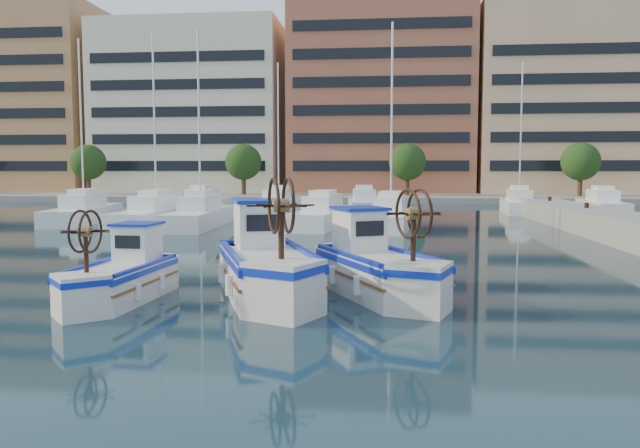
{
  "coord_description": "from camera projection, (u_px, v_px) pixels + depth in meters",
  "views": [
    {
      "loc": [
        1.67,
        -14.53,
        3.36
      ],
      "look_at": [
        -0.55,
        6.65,
        1.5
      ],
      "focal_mm": 35.0,
      "sensor_mm": 36.0,
      "label": 1
    }
  ],
  "objects": [
    {
      "name": "ground",
      "position": [
        314.0,
        311.0,
        14.86
      ],
      "size": [
        300.0,
        300.0,
        0.0
      ],
      "primitive_type": "plane",
      "color": "#1B3A46",
      "rests_on": "ground"
    },
    {
      "name": "waterfront",
      "position": [
        447.0,
        107.0,
        77.37
      ],
      "size": [
        180.0,
        40.0,
        25.6
      ],
      "color": "gray",
      "rests_on": "ground"
    },
    {
      "name": "yacht_marina",
      "position": [
        310.0,
        211.0,
        42.33
      ],
      "size": [
        38.68,
        22.45,
        11.5
      ],
      "color": "white",
      "rests_on": "ground"
    },
    {
      "name": "fishing_boat_a",
      "position": [
        122.0,
        274.0,
        16.05
      ],
      "size": [
        1.84,
        3.99,
        2.45
      ],
      "rotation": [
        0.0,
        0.0,
        -0.06
      ],
      "color": "silver",
      "rests_on": "ground"
    },
    {
      "name": "fishing_boat_b",
      "position": [
        266.0,
        263.0,
        16.59
      ],
      "size": [
        3.66,
        5.3,
        3.2
      ],
      "rotation": [
        0.0,
        0.0,
        0.36
      ],
      "color": "silver",
      "rests_on": "ground"
    },
    {
      "name": "fishing_boat_c",
      "position": [
        376.0,
        265.0,
        16.74
      ],
      "size": [
        3.71,
        4.85,
        2.93
      ],
      "rotation": [
        0.0,
        0.0,
        0.46
      ],
      "color": "silver",
      "rests_on": "ground"
    }
  ]
}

